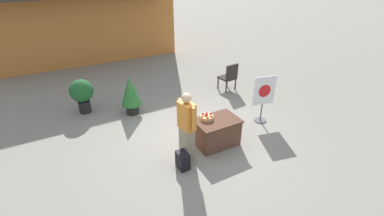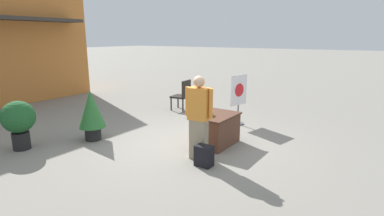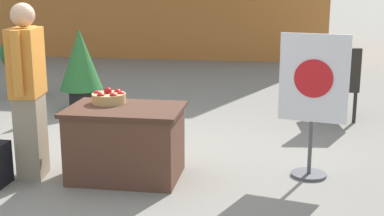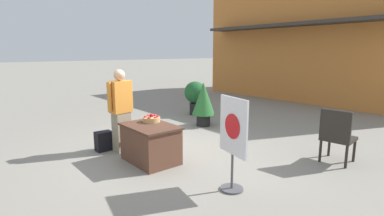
{
  "view_description": "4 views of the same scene",
  "coord_description": "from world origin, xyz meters",
  "views": [
    {
      "loc": [
        -2.9,
        -5.15,
        4.13
      ],
      "look_at": [
        -0.17,
        -0.15,
        1.04
      ],
      "focal_mm": 24.0,
      "sensor_mm": 36.0,
      "label": 1
    },
    {
      "loc": [
        -5.56,
        -3.9,
        2.5
      ],
      "look_at": [
        0.12,
        0.01,
        0.86
      ],
      "focal_mm": 28.0,
      "sensor_mm": 36.0,
      "label": 2
    },
    {
      "loc": [
        1.83,
        -5.5,
        1.95
      ],
      "look_at": [
        0.96,
        -0.05,
        0.64
      ],
      "focal_mm": 50.0,
      "sensor_mm": 36.0,
      "label": 3
    },
    {
      "loc": [
        5.14,
        -3.44,
        2.13
      ],
      "look_at": [
        0.63,
        0.29,
        1.01
      ],
      "focal_mm": 28.0,
      "sensor_mm": 36.0,
      "label": 4
    }
  ],
  "objects": [
    {
      "name": "apple_basket",
      "position": [
        0.15,
        -0.35,
        0.79
      ],
      "size": [
        0.35,
        0.35,
        0.16
      ],
      "color": "tan",
      "rests_on": "display_table"
    },
    {
      "name": "patio_chair",
      "position": [
        2.69,
        2.16,
        0.58
      ],
      "size": [
        0.61,
        0.61,
        1.06
      ],
      "rotation": [
        0.0,
        0.0,
        1.69
      ],
      "color": "#28231E",
      "rests_on": "ground_plane"
    },
    {
      "name": "poster_board",
      "position": [
        2.2,
        -0.2,
        0.83
      ],
      "size": [
        0.67,
        0.36,
        1.46
      ],
      "rotation": [
        0.0,
        0.0,
        -1.79
      ],
      "color": "#4C4C51",
      "rests_on": "ground_plane"
    },
    {
      "name": "ground_plane",
      "position": [
        0.0,
        0.0,
        0.0
      ],
      "size": [
        120.0,
        120.0,
        0.0
      ],
      "primitive_type": "plane",
      "color": "gray"
    },
    {
      "name": "display_table",
      "position": [
        0.36,
        -0.52,
        0.37
      ],
      "size": [
        1.14,
        0.79,
        0.73
      ],
      "color": "brown",
      "rests_on": "ground_plane"
    },
    {
      "name": "potted_plant_far_left",
      "position": [
        -2.44,
        2.97,
        0.69
      ],
      "size": [
        0.72,
        0.72,
        1.12
      ],
      "color": "black",
      "rests_on": "ground_plane"
    },
    {
      "name": "potted_plant_near_right",
      "position": [
        -1.11,
        2.16,
        0.72
      ],
      "size": [
        0.65,
        0.65,
        1.25
      ],
      "color": "black",
      "rests_on": "ground_plane"
    },
    {
      "name": "person_visitor",
      "position": [
        -0.59,
        -0.65,
        0.9
      ],
      "size": [
        0.31,
        0.61,
        1.75
      ],
      "rotation": [
        0.0,
        0.0,
        0.14
      ],
      "color": "gray",
      "rests_on": "ground_plane"
    }
  ]
}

